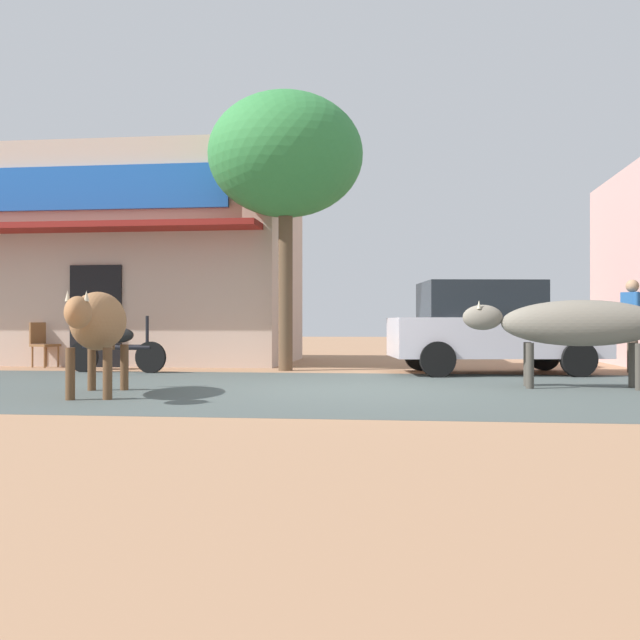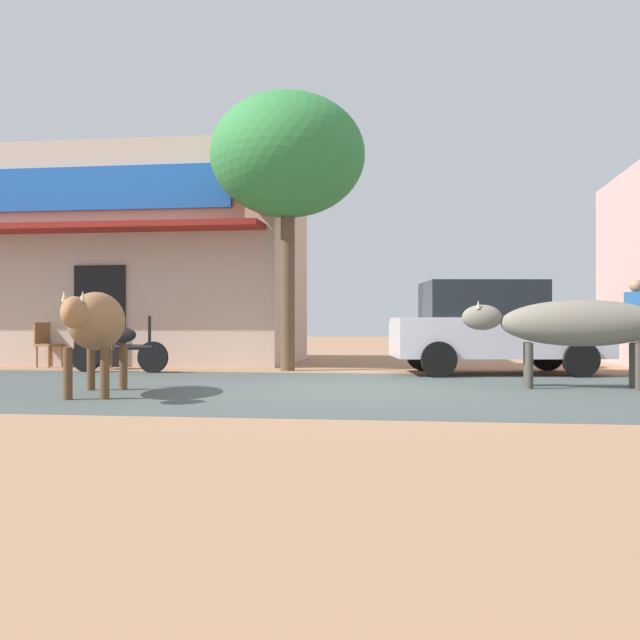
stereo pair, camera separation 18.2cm
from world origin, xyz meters
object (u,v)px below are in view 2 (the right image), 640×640
Objects in this scene: parked_motorcycle at (121,347)px; cafe_chair_by_doorway at (47,342)px; roadside_tree at (288,157)px; cow_far_dark at (575,324)px; cafe_chair_near_tree at (96,343)px; cow_near_brown at (96,322)px; pedestrian_by_shop at (636,318)px; parked_hatchback_car at (492,327)px.

parked_motorcycle is 2.64m from cafe_chair_by_doorway.
roadside_tree is at bearing 17.76° from parked_motorcycle.
parked_motorcycle is 0.68× the size of cow_far_dark.
roadside_tree reaches higher than parked_motorcycle.
cafe_chair_near_tree is (-3.79, -0.11, -3.57)m from roadside_tree.
cow_near_brown is (1.42, -4.18, 0.45)m from parked_motorcycle.
cow_near_brown is (-1.51, -5.12, -3.17)m from roadside_tree.
cafe_chair_near_tree is 1.00× the size of cafe_chair_by_doorway.
cow_far_dark is at bearing -20.87° from cafe_chair_near_tree.
pedestrian_by_shop is 11.51m from cafe_chair_by_doorway.
cafe_chair_near_tree is (-0.85, 0.83, 0.05)m from parked_motorcycle.
cow_near_brown is 2.73× the size of cafe_chair_near_tree.
parked_hatchback_car is 1.39× the size of cow_far_dark.
pedestrian_by_shop is at bearing -1.97° from cafe_chair_by_doorway.
parked_motorcycle is 0.75× the size of cow_near_brown.
pedestrian_by_shop is (6.36, 0.12, -3.08)m from roadside_tree.
parked_hatchback_car reaches higher than cow_far_dark.
cafe_chair_by_doorway is (-9.77, 3.83, -0.38)m from cow_far_dark.
cow_near_brown is at bearing -71.19° from parked_motorcycle.
parked_motorcycle is (-2.93, -0.94, -3.62)m from roadside_tree.
roadside_tree is 2.10× the size of cow_near_brown.
roadside_tree is 6.21m from cow_near_brown.
cow_near_brown is 1.48× the size of pedestrian_by_shop.
cow_near_brown reaches higher than cafe_chair_by_doorway.
parked_motorcycle reaches higher than cafe_chair_by_doorway.
parked_hatchback_car is 8.96m from cafe_chair_by_doorway.
cafe_chair_near_tree is at bearing -178.74° from pedestrian_by_shop.
cafe_chair_by_doorway is (-5.13, 0.51, -3.57)m from roadside_tree.
roadside_tree is 1.36× the size of parked_hatchback_car.
pedestrian_by_shop reaches higher than cow_far_dark.
cow_near_brown is at bearing -163.65° from cow_far_dark.
parked_hatchback_car is 2.05× the size of parked_motorcycle.
cow_near_brown reaches higher than cow_far_dark.
parked_hatchback_car is 3.05m from cow_far_dark.
roadside_tree reaches higher than parked_hatchback_car.
parked_hatchback_car is 7.57m from cafe_chair_near_tree.
parked_motorcycle is 2.06× the size of cafe_chair_near_tree.
cow_far_dark is 3.03× the size of cafe_chair_near_tree.
cafe_chair_by_doorway is (-11.50, 0.39, -0.48)m from pedestrian_by_shop.
parked_hatchback_car reaches higher than parked_motorcycle.
parked_hatchback_car is 4.22× the size of cafe_chair_by_doorway.
parked_hatchback_car is 6.74m from parked_motorcycle.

